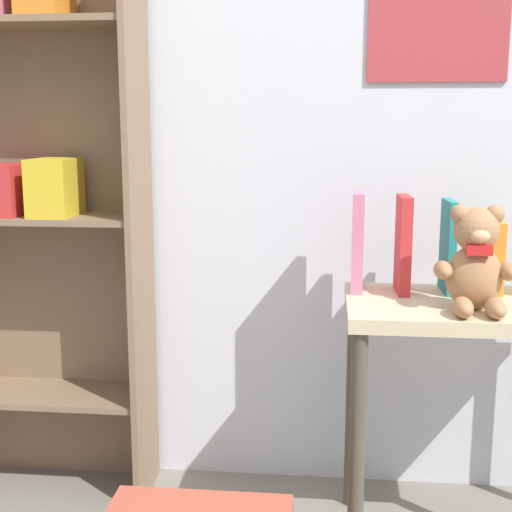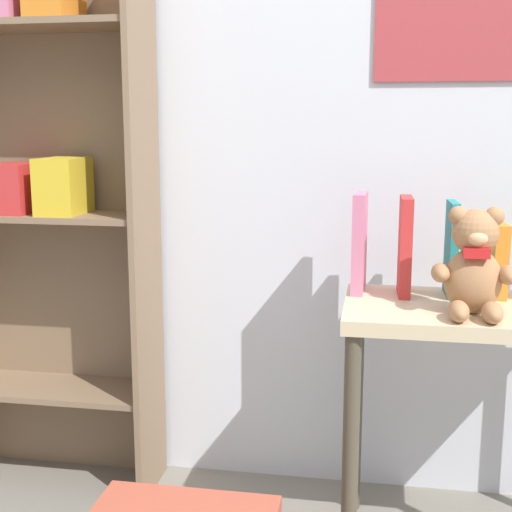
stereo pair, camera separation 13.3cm
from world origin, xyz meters
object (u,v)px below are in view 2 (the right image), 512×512
Objects in this scene: display_table at (475,352)px; book_standing_orange at (498,260)px; book_standing_teal at (451,249)px; teddy_bear at (474,266)px; book_standing_pink at (360,242)px; book_standing_red at (405,246)px; bookshelf_side at (48,186)px.

display_table is 0.25m from book_standing_orange.
teddy_bear is at bearing -81.54° from book_standing_teal.
book_standing_pink is at bearing 144.43° from teddy_bear.
teddy_bear is 0.97× the size of book_standing_pink.
display_table is at bearing -63.33° from book_standing_teal.
book_standing_red reaches higher than book_standing_orange.
book_standing_teal is 0.12m from book_standing_orange.
bookshelf_side reaches higher than book_standing_red.
bookshelf_side reaches higher than display_table.
bookshelf_side reaches higher than book_standing_teal.
book_standing_red is 1.35× the size of book_standing_orange.
book_standing_red is (-0.18, 0.09, 0.25)m from display_table.
book_standing_red is at bearing -6.41° from bookshelf_side.
teddy_bear is 0.99× the size of book_standing_red.
bookshelf_side is at bearing 172.71° from book_standing_teal.
book_standing_teal is (1.17, -0.10, -0.14)m from bookshelf_side.
teddy_bear is at bearing -49.92° from book_standing_red.
teddy_bear is at bearing -13.66° from bookshelf_side.
bookshelf_side reaches higher than teddy_bear.
teddy_bear is 1.04× the size of book_standing_teal.
teddy_bear reaches higher than book_standing_teal.
book_standing_teal is (-0.06, 0.11, 0.24)m from display_table.
bookshelf_side is 6.57× the size of teddy_bear.
book_standing_orange reaches higher than display_table.
bookshelf_side is at bearing 173.12° from book_standing_orange.
book_standing_teal is (-0.04, 0.19, 0.01)m from teddy_bear.
bookshelf_side is at bearing 172.24° from book_standing_red.
book_standing_pink is at bearing 177.27° from book_standing_orange.
book_standing_pink is at bearing 176.15° from book_standing_teal.
display_table is 0.32m from book_standing_red.
book_standing_pink reaches higher than book_standing_red.
display_table is at bearing 73.43° from teddy_bear.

